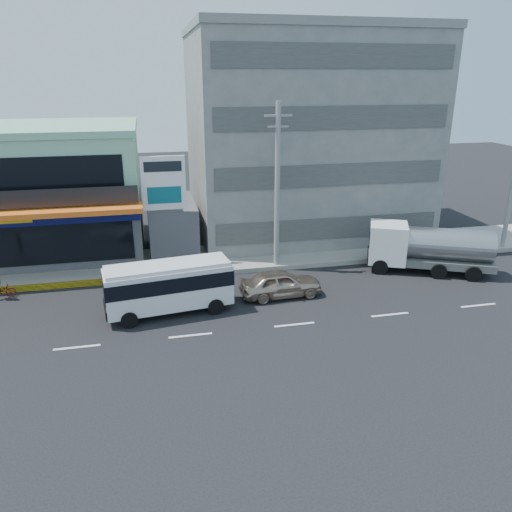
{
  "coord_description": "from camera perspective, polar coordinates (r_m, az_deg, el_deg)",
  "views": [
    {
      "loc": [
        -1.4,
        -20.57,
        11.29
      ],
      "look_at": [
        3.97,
        3.97,
        2.2
      ],
      "focal_mm": 35.0,
      "sensor_mm": 36.0,
      "label": 1
    }
  ],
  "objects": [
    {
      "name": "ground",
      "position": [
        23.51,
        -7.5,
        -9.0
      ],
      "size": [
        120.0,
        120.0,
        0.0
      ],
      "primitive_type": "plane",
      "color": "black",
      "rests_on": "ground"
    },
    {
      "name": "sidewalk",
      "position": [
        32.7,
        -0.31,
        -0.03
      ],
      "size": [
        70.0,
        5.0,
        0.3
      ],
      "primitive_type": "cube",
      "color": "gray",
      "rests_on": "ground"
    },
    {
      "name": "shop_building",
      "position": [
        35.89,
        -22.82,
        6.62
      ],
      "size": [
        12.4,
        11.7,
        8.0
      ],
      "color": "#404045",
      "rests_on": "ground"
    },
    {
      "name": "concrete_building",
      "position": [
        37.6,
        5.54,
        13.25
      ],
      "size": [
        16.0,
        12.0,
        14.0
      ],
      "primitive_type": "cube",
      "color": "gray",
      "rests_on": "ground"
    },
    {
      "name": "gap_structure",
      "position": [
        33.97,
        -9.5,
        3.3
      ],
      "size": [
        3.0,
        6.0,
        3.5
      ],
      "primitive_type": "cube",
      "color": "#404045",
      "rests_on": "ground"
    },
    {
      "name": "satellite_dish",
      "position": [
        32.53,
        -9.58,
        5.9
      ],
      "size": [
        1.5,
        1.5,
        0.15
      ],
      "primitive_type": "cylinder",
      "color": "slate",
      "rests_on": "gap_structure"
    },
    {
      "name": "billboard",
      "position": [
        30.46,
        -10.47,
        7.51
      ],
      "size": [
        2.6,
        0.18,
        6.9
      ],
      "color": "gray",
      "rests_on": "ground"
    },
    {
      "name": "utility_pole_near",
      "position": [
        29.58,
        2.44,
        7.89
      ],
      "size": [
        1.6,
        0.3,
        10.0
      ],
      "color": "#999993",
      "rests_on": "ground"
    },
    {
      "name": "minibus",
      "position": [
        25.18,
        -9.96,
        -3.16
      ],
      "size": [
        6.45,
        2.85,
        2.61
      ],
      "color": "silver",
      "rests_on": "ground"
    },
    {
      "name": "sedan",
      "position": [
        26.98,
        2.86,
        -3.13
      ],
      "size": [
        4.46,
        1.94,
        1.49
      ],
      "primitive_type": "imported",
      "rotation": [
        0.0,
        0.0,
        1.61
      ],
      "color": "#BBA58E",
      "rests_on": "ground"
    },
    {
      "name": "tanker_truck",
      "position": [
        31.78,
        18.81,
        0.93
      ],
      "size": [
        7.5,
        4.94,
        2.87
      ],
      "color": "white",
      "rests_on": "ground"
    }
  ]
}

